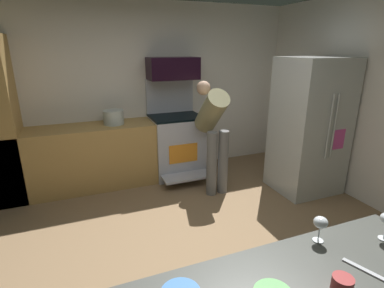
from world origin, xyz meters
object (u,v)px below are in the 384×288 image
(microwave, at_px, (173,68))
(refrigerator, at_px, (309,127))
(person_cook, at_px, (213,128))
(oven_range, at_px, (176,143))
(stock_pot, at_px, (113,117))
(mug_coffee, at_px, (342,286))
(wine_glass_mid, at_px, (320,223))

(microwave, relative_size, refrigerator, 0.40)
(refrigerator, relative_size, person_cook, 1.22)
(oven_range, xyz_separation_m, stock_pot, (-0.92, 0.01, 0.49))
(oven_range, distance_m, mug_coffee, 3.53)
(person_cook, height_order, stock_pot, person_cook)
(person_cook, distance_m, wine_glass_mid, 2.52)
(refrigerator, bearing_deg, mug_coffee, -129.58)
(refrigerator, bearing_deg, oven_range, 142.63)
(oven_range, height_order, refrigerator, refrigerator)
(wine_glass_mid, bearing_deg, microwave, 86.39)
(wine_glass_mid, distance_m, mug_coffee, 0.39)
(oven_range, relative_size, microwave, 2.01)
(refrigerator, bearing_deg, stock_pot, 154.31)
(refrigerator, height_order, wine_glass_mid, refrigerator)
(microwave, relative_size, mug_coffee, 7.97)
(oven_range, bearing_deg, microwave, 90.00)
(microwave, bearing_deg, wine_glass_mid, -93.61)
(microwave, height_order, wine_glass_mid, microwave)
(person_cook, height_order, wine_glass_mid, person_cook)
(person_cook, xyz_separation_m, mug_coffee, (-0.70, -2.80, 0.04))
(microwave, distance_m, wine_glass_mid, 3.31)
(oven_range, xyz_separation_m, refrigerator, (1.52, -1.16, 0.41))
(microwave, relative_size, stock_pot, 2.60)
(refrigerator, height_order, mug_coffee, refrigerator)
(stock_pot, bearing_deg, microwave, 4.95)
(refrigerator, relative_size, stock_pot, 6.42)
(stock_pot, bearing_deg, person_cook, -29.56)
(oven_range, distance_m, refrigerator, 1.96)
(oven_range, xyz_separation_m, microwave, (0.00, 0.09, 1.14))
(oven_range, height_order, wine_glass_mid, oven_range)
(refrigerator, xyz_separation_m, mug_coffee, (-1.92, -2.32, 0.03))
(mug_coffee, bearing_deg, stock_pot, 98.65)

